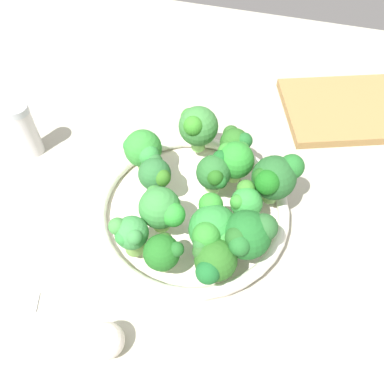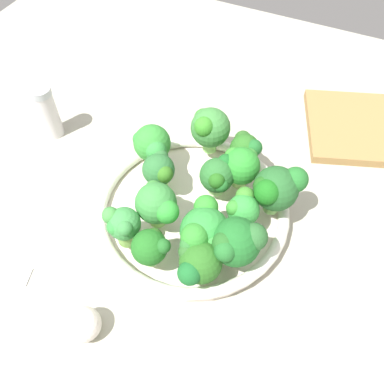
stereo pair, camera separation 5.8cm
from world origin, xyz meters
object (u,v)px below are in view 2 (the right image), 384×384
Objects in this scene: bowl at (192,210)px; garlic_bulb at (84,324)px; broccoli_floret_13 at (198,263)px; broccoli_floret_2 at (276,188)px; broccoli_floret_1 at (159,205)px; broccoli_floret_8 at (205,231)px; pepper_shaker at (47,112)px; broccoli_floret_6 at (123,225)px; cutting_board at (374,128)px; broccoli_floret_0 at (209,128)px; broccoli_floret_5 at (159,170)px; broccoli_floret_12 at (243,209)px; broccoli_floret_10 at (152,145)px; broccoli_floret_3 at (218,176)px; broccoli_floret_11 at (241,165)px; broccoli_floret_7 at (151,247)px; broccoli_floret_9 at (245,148)px; broccoli_floret_4 at (236,242)px.

garlic_bulb is at bearing 77.83° from bowl.
broccoli_floret_2 is at bearing -110.27° from broccoli_floret_13.
broccoli_floret_1 is 7.44cm from broccoli_floret_8.
bowl is at bearing 169.04° from pepper_shaker.
broccoli_floret_6 is 49.36cm from cutting_board.
broccoli_floret_5 is (3.59, 10.11, -1.16)cm from broccoli_floret_0.
broccoli_floret_12 is at bearing 65.39° from cutting_board.
broccoli_floret_2 is 20.02cm from broccoli_floret_10.
broccoli_floret_3 is at bearing -77.20° from broccoli_floret_8.
broccoli_floret_2 reaches higher than broccoli_floret_11.
broccoli_floret_10 is at bearing 8.66° from broccoli_floret_11.
broccoli_floret_3 is at bearing -102.51° from broccoli_floret_7.
broccoli_floret_11 is 0.68× the size of pepper_shaker.
broccoli_floret_13 is at bearing 68.32° from cutting_board.
broccoli_floret_2 is 0.80× the size of pepper_shaker.
broccoli_floret_6 is (3.36, 20.85, -0.93)cm from broccoli_floret_0.
broccoli_floret_11 is at bearing 100.41° from broccoli_floret_9.
broccoli_floret_10 is 13.92cm from broccoli_floret_11.
broccoli_floret_8 reaches higher than broccoli_floret_10.
pepper_shaker is (35.06, 1.08, -2.04)cm from broccoli_floret_11.
broccoli_floret_13 is at bearing 110.16° from broccoli_floret_0.
broccoli_floret_11 is (6.23, -2.84, -1.09)cm from broccoli_floret_2.
broccoli_floret_1 is 17.40cm from broccoli_floret_9.
broccoli_floret_8 reaches higher than broccoli_floret_9.
broccoli_floret_0 is 0.80× the size of pepper_shaker.
bowl is 3.57× the size of broccoli_floret_8.
broccoli_floret_3 is (-4.66, 7.43, -1.33)cm from broccoli_floret_0.
broccoli_floret_8 is 1.36× the size of broccoli_floret_12.
broccoli_floret_13 is at bearing 93.04° from broccoli_floret_11.
broccoli_floret_10 is at bearing -38.34° from broccoli_floret_8.
broccoli_floret_4 reaches higher than broccoli_floret_12.
broccoli_floret_8 is 6.54cm from broccoli_floret_12.
broccoli_floret_2 is 17.14cm from broccoli_floret_5.
broccoli_floret_10 is at bearing -28.25° from bowl.
broccoli_floret_2 is 30.86cm from garlic_bulb.
broccoli_floret_7 reaches higher than broccoli_floret_9.
bowl is 4.28× the size of broccoli_floret_11.
broccoli_floret_13 is (-7.93, 21.60, -1.01)cm from broccoli_floret_0.
bowl is 37.91cm from cutting_board.
broccoli_floret_2 reaches higher than broccoli_floret_10.
broccoli_floret_4 is 0.34× the size of cutting_board.
broccoli_floret_8 is 1.20× the size of broccoli_floret_11.
cutting_board is (-17.28, -23.92, -6.30)cm from broccoli_floret_11.
broccoli_floret_2 is 1.22× the size of broccoli_floret_13.
broccoli_floret_8 reaches higher than broccoli_floret_13.
broccoli_floret_5 is at bearing 130.85° from broccoli_floret_10.
broccoli_floret_2 is at bearing 151.44° from broccoli_floret_0.
garlic_bulb is (4.71, 21.81, 0.63)cm from bowl.
broccoli_floret_8 reaches higher than broccoli_floret_3.
broccoli_floret_11 is 1.04× the size of broccoli_floret_13.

